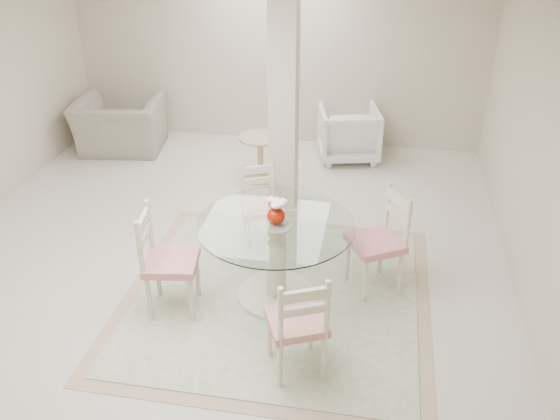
% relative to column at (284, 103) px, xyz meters
% --- Properties ---
extents(ground, '(7.00, 7.00, 0.00)m').
position_rel_column_xyz_m(ground, '(-0.50, -1.30, -1.35)').
color(ground, beige).
rests_on(ground, ground).
extents(room_shell, '(6.02, 7.02, 2.71)m').
position_rel_column_xyz_m(room_shell, '(-0.50, -1.30, 0.51)').
color(room_shell, beige).
rests_on(room_shell, ground).
extents(column, '(0.30, 0.30, 2.70)m').
position_rel_column_xyz_m(column, '(0.00, 0.00, 0.00)').
color(column, beige).
rests_on(column, ground).
extents(area_rug, '(2.89, 2.89, 0.02)m').
position_rel_column_xyz_m(area_rug, '(0.23, -1.69, -1.34)').
color(area_rug, tan).
rests_on(area_rug, ground).
extents(dining_table, '(1.43, 1.43, 0.82)m').
position_rel_column_xyz_m(dining_table, '(0.23, -1.69, -0.93)').
color(dining_table, '#F9E7CD').
rests_on(dining_table, ground).
extents(red_vase, '(0.19, 0.18, 0.25)m').
position_rel_column_xyz_m(red_vase, '(0.23, -1.70, -0.40)').
color(red_vase, '#A11704').
rests_on(red_vase, dining_table).
extents(dining_chair_east, '(0.62, 0.62, 1.13)m').
position_rel_column_xyz_m(dining_chair_east, '(1.18, -1.33, -0.75)').
color(dining_chair_east, beige).
rests_on(dining_chair_east, ground).
extents(dining_chair_north, '(0.53, 0.53, 1.01)m').
position_rel_column_xyz_m(dining_chair_north, '(-0.13, -0.74, -0.82)').
color(dining_chair_north, beige).
rests_on(dining_chair_north, ground).
extents(dining_chair_west, '(0.52, 0.52, 1.15)m').
position_rel_column_xyz_m(dining_chair_west, '(-0.74, -2.03, -0.75)').
color(dining_chair_west, beige).
rests_on(dining_chair_west, ground).
extents(dining_chair_south, '(0.57, 0.57, 1.09)m').
position_rel_column_xyz_m(dining_chair_south, '(0.58, -2.65, -0.78)').
color(dining_chair_south, beige).
rests_on(dining_chair_south, ground).
extents(recliner_taupe, '(1.32, 1.19, 0.78)m').
position_rel_column_xyz_m(recliner_taupe, '(-2.65, 1.39, -0.96)').
color(recliner_taupe, gray).
rests_on(recliner_taupe, ground).
extents(armchair_white, '(0.96, 0.98, 0.75)m').
position_rel_column_xyz_m(armchair_white, '(0.64, 1.68, -0.97)').
color(armchair_white, white).
rests_on(armchair_white, ground).
extents(side_table, '(0.56, 0.56, 0.58)m').
position_rel_column_xyz_m(side_table, '(-0.46, 0.85, -1.08)').
color(side_table, tan).
rests_on(side_table, ground).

